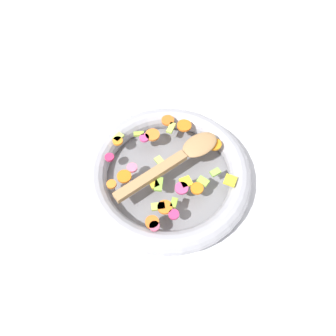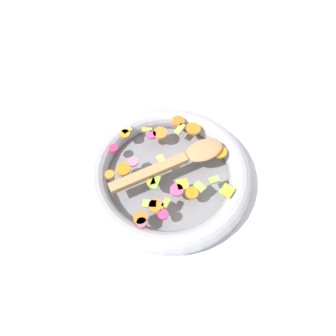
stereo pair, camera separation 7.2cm
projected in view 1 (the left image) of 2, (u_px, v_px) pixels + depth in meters
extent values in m
plane|color=silver|center=(168.00, 179.00, 0.77)|extent=(4.00, 4.00, 0.00)
cylinder|color=slate|center=(168.00, 178.00, 0.76)|extent=(0.33, 0.33, 0.01)
torus|color=#9E9EA5|center=(168.00, 174.00, 0.74)|extent=(0.38, 0.38, 0.05)
cylinder|color=orange|center=(124.00, 176.00, 0.71)|extent=(0.04, 0.04, 0.01)
cylinder|color=orange|center=(184.00, 126.00, 0.78)|extent=(0.05, 0.05, 0.01)
cylinder|color=orange|center=(214.00, 144.00, 0.75)|extent=(0.04, 0.04, 0.01)
cylinder|color=orange|center=(152.00, 222.00, 0.65)|extent=(0.04, 0.04, 0.01)
cylinder|color=orange|center=(165.00, 207.00, 0.67)|extent=(0.04, 0.04, 0.01)
cylinder|color=orange|center=(168.00, 120.00, 0.79)|extent=(0.04, 0.04, 0.01)
cylinder|color=orange|center=(111.00, 184.00, 0.70)|extent=(0.03, 0.03, 0.01)
cylinder|color=orange|center=(118.00, 141.00, 0.76)|extent=(0.03, 0.03, 0.01)
cylinder|color=orange|center=(197.00, 189.00, 0.69)|extent=(0.04, 0.04, 0.01)
cylinder|color=orange|center=(152.00, 135.00, 0.77)|extent=(0.05, 0.05, 0.01)
cube|color=#AFC55D|center=(160.00, 161.00, 0.73)|extent=(0.03, 0.03, 0.01)
cube|color=#87BB40|center=(160.00, 185.00, 0.70)|extent=(0.03, 0.04, 0.01)
cube|color=#94C345|center=(204.00, 180.00, 0.70)|extent=(0.03, 0.02, 0.01)
cube|color=#97BB3E|center=(139.00, 134.00, 0.77)|extent=(0.03, 0.02, 0.01)
cube|color=#89AB38|center=(174.00, 203.00, 0.68)|extent=(0.02, 0.02, 0.01)
cube|color=#B2CB56|center=(171.00, 128.00, 0.78)|extent=(0.02, 0.03, 0.01)
cube|color=#B9D759|center=(118.00, 137.00, 0.76)|extent=(0.02, 0.03, 0.01)
cube|color=#B4CD4E|center=(158.00, 206.00, 0.67)|extent=(0.03, 0.03, 0.01)
cube|color=#91C24F|center=(215.00, 172.00, 0.71)|extent=(0.02, 0.03, 0.01)
cylinder|color=pink|center=(132.00, 168.00, 0.72)|extent=(0.02, 0.02, 0.01)
cylinder|color=#D84080|center=(144.00, 138.00, 0.76)|extent=(0.03, 0.03, 0.01)
cylinder|color=#CF5273|center=(154.00, 226.00, 0.65)|extent=(0.03, 0.03, 0.01)
cylinder|color=#D5326C|center=(174.00, 214.00, 0.66)|extent=(0.03, 0.03, 0.01)
cylinder|color=#CF2B5B|center=(109.00, 157.00, 0.73)|extent=(0.03, 0.03, 0.01)
cylinder|color=#D2477F|center=(182.00, 188.00, 0.69)|extent=(0.04, 0.04, 0.01)
cube|color=yellow|center=(186.00, 182.00, 0.70)|extent=(0.03, 0.03, 0.01)
cube|color=gold|center=(154.00, 184.00, 0.70)|extent=(0.02, 0.02, 0.01)
cube|color=yellow|center=(230.00, 180.00, 0.70)|extent=(0.03, 0.03, 0.01)
cube|color=#A87F51|center=(151.00, 176.00, 0.70)|extent=(0.10, 0.17, 0.01)
ellipsoid|color=#A87F51|center=(200.00, 145.00, 0.74)|extent=(0.09, 0.11, 0.01)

